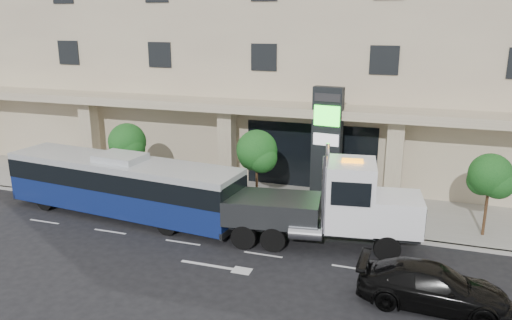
# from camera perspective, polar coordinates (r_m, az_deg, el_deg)

# --- Properties ---
(ground) EXTENTS (120.00, 120.00, 0.00)m
(ground) POSITION_cam_1_polar(r_m,az_deg,el_deg) (24.05, 1.93, -9.25)
(ground) COLOR black
(ground) RESTS_ON ground
(sidewalk) EXTENTS (120.00, 6.00, 0.15)m
(sidewalk) POSITION_cam_1_polar(r_m,az_deg,el_deg) (28.48, 4.82, -5.06)
(sidewalk) COLOR gray
(sidewalk) RESTS_ON ground
(curb) EXTENTS (120.00, 0.30, 0.15)m
(curb) POSITION_cam_1_polar(r_m,az_deg,el_deg) (25.78, 3.21, -7.31)
(curb) COLOR gray
(curb) RESTS_ON ground
(convention_center) EXTENTS (60.00, 17.60, 20.00)m
(convention_center) POSITION_cam_1_polar(r_m,az_deg,el_deg) (36.86, 9.19, 15.25)
(convention_center) COLOR tan
(convention_center) RESTS_ON ground
(tree_left) EXTENTS (2.27, 2.20, 4.22)m
(tree_left) POSITION_cam_1_polar(r_m,az_deg,el_deg) (30.17, -14.45, 1.72)
(tree_left) COLOR #422B19
(tree_left) RESTS_ON sidewalk
(tree_mid) EXTENTS (2.28, 2.20, 4.38)m
(tree_mid) POSITION_cam_1_polar(r_m,az_deg,el_deg) (26.73, 0.13, 0.78)
(tree_mid) COLOR #422B19
(tree_mid) RESTS_ON sidewalk
(tree_right) EXTENTS (2.10, 2.00, 4.04)m
(tree_right) POSITION_cam_1_polar(r_m,az_deg,el_deg) (25.75, 25.23, -1.86)
(tree_right) COLOR #422B19
(tree_right) RESTS_ON sidewalk
(city_bus) EXTENTS (13.62, 4.20, 3.40)m
(city_bus) POSITION_cam_1_polar(r_m,az_deg,el_deg) (27.42, -15.04, -2.73)
(city_bus) COLOR black
(city_bus) RESTS_ON ground
(tow_truck) EXTENTS (10.20, 3.62, 4.61)m
(tow_truck) POSITION_cam_1_polar(r_m,az_deg,el_deg) (23.16, 8.45, -5.33)
(tow_truck) COLOR #2D3033
(tow_truck) RESTS_ON ground
(black_sedan) EXTENTS (5.47, 2.34, 1.57)m
(black_sedan) POSITION_cam_1_polar(r_m,az_deg,el_deg) (19.82, 19.55, -13.46)
(black_sedan) COLOR black
(black_sedan) RESTS_ON ground
(signage_pylon) EXTENTS (1.69, 0.78, 6.56)m
(signage_pylon) POSITION_cam_1_polar(r_m,az_deg,el_deg) (27.79, 8.07, 1.67)
(signage_pylon) COLOR black
(signage_pylon) RESTS_ON sidewalk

